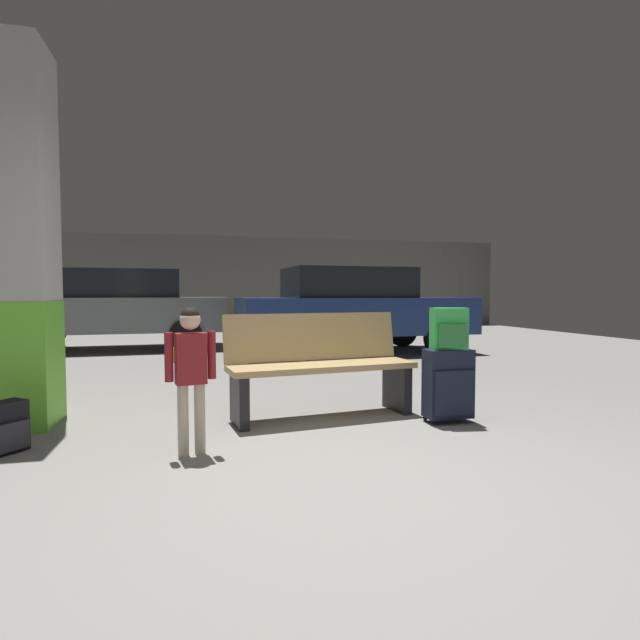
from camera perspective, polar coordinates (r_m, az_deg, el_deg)
ground_plane at (r=6.69m, az=-6.98°, el=-6.55°), size 18.00×18.00×0.10m
garage_back_wall at (r=15.43m, az=-10.82°, el=4.23°), size 18.00×0.12×2.80m
structural_pillar at (r=4.65m, az=-31.67°, el=7.88°), size 0.57×0.57×3.00m
bench at (r=4.33m, az=-0.05°, el=-5.18°), size 1.65×0.73×0.89m
suitcase at (r=4.25m, az=14.48°, el=-7.09°), size 0.38×0.23×0.60m
backpack_bright at (r=4.19m, az=14.55°, el=-1.02°), size 0.30×0.23×0.34m
child at (r=3.37m, az=-14.60°, el=-4.96°), size 0.32×0.19×0.97m
backpack_dark_floor at (r=3.99m, az=-32.52°, el=-10.40°), size 0.31×0.32×0.34m
parked_car_near at (r=8.93m, az=3.74°, el=1.39°), size 4.16×1.92×1.51m
parked_car_far at (r=10.24m, az=-22.28°, el=1.37°), size 4.16×1.92×1.51m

